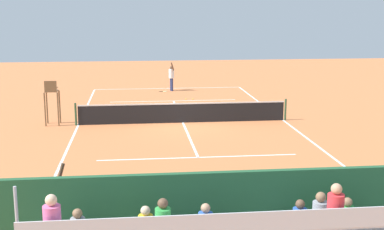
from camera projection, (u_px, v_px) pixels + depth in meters
name	position (u px, v px, depth m)	size (l,w,h in m)	color
ground_plane	(183.00, 123.00, 25.49)	(60.00, 60.00, 0.00)	#D17542
court_line_markings	(183.00, 122.00, 25.53)	(10.10, 22.20, 0.01)	white
tennis_net	(183.00, 113.00, 25.39)	(10.30, 0.10, 1.07)	black
backdrop_wall	(242.00, 214.00, 11.66)	(18.00, 0.16, 2.00)	#235633
umpire_chair	(52.00, 98.00, 24.75)	(0.67, 0.67, 2.14)	brown
courtside_bench	(311.00, 216.00, 12.67)	(1.80, 0.40, 0.93)	#33383D
tennis_player	(171.00, 76.00, 34.98)	(0.44, 0.56, 1.93)	navy
tennis_racket	(165.00, 91.00, 34.80)	(0.57, 0.32, 0.03)	black
tennis_ball_near	(186.00, 99.00, 31.81)	(0.07, 0.07, 0.07)	#CCDB33
tennis_ball_far	(193.00, 99.00, 31.86)	(0.07, 0.07, 0.07)	#CCDB33
line_judge	(62.00, 203.00, 12.28)	(0.43, 0.55, 1.93)	#232328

